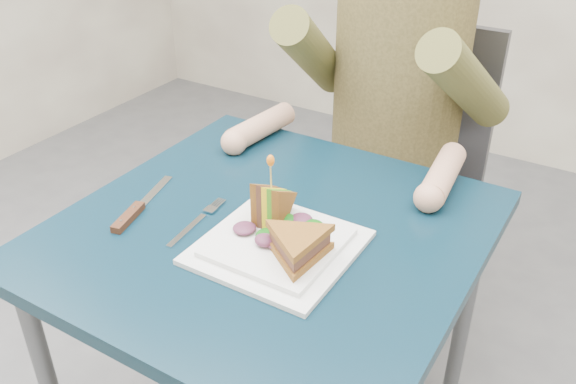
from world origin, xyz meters
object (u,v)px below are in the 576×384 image
Objects in this scene: fork at (196,223)px; plate at (278,245)px; diner at (399,47)px; knife at (133,212)px; sandwich_flat at (298,245)px; table at (270,260)px; chair at (402,164)px; sandwich_upright at (271,205)px.

plate is at bearing 4.01° from fork.
diner is 4.15× the size of fork.
knife is at bearing -170.51° from plate.
knife is at bearing -109.54° from diner.
plate is 0.18m from fork.
diner is at bearing 99.25° from sandwich_flat.
sandwich_flat is (0.05, -0.02, 0.04)m from plate.
table is 4.18× the size of fork.
plate is (0.05, -0.75, 0.20)m from chair.
plate is (0.05, -0.05, 0.09)m from table.
diner is 3.41× the size of knife.
diner is 0.75m from knife.
plate is at bearing 9.49° from knife.
table is 0.71m from chair.
sandwich_flat is at bearing -35.70° from sandwich_upright.
chair is 3.58× the size of plate.
diner is 0.69m from sandwich_flat.
fork is at bearing -99.13° from chair.
diner reaches higher than chair.
chair is (0.00, 0.70, -0.11)m from table.
knife is (-0.24, -0.80, 0.20)m from chair.
fork is at bearing -151.80° from table.
diner is 5.84× the size of sandwich_upright.
sandwich_flat is 0.36m from knife.
knife reaches higher than table.
table is 0.16m from fork.
sandwich_flat is 0.24m from fork.
chair is 4.26× the size of knife.
chair is 4.85× the size of sandwich_flat.
diner is (-0.00, -0.11, 0.37)m from chair.
sandwich_upright is (0.01, -0.01, 0.13)m from table.
chair is 0.78m from plate.
chair is 0.80m from fork.
fork is (-0.12, -0.07, 0.08)m from table.
diner is 3.88× the size of sandwich_flat.
sandwich_upright is (-0.04, 0.04, 0.05)m from plate.
chair is 1.25× the size of diner.
sandwich_upright is 0.28m from knife.
sandwich_upright is at bearing 133.31° from plate.
table is at bearing 144.07° from sandwich_flat.
fork is (-0.12, -0.65, -0.18)m from diner.
fork is (-0.23, 0.01, -0.04)m from sandwich_flat.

